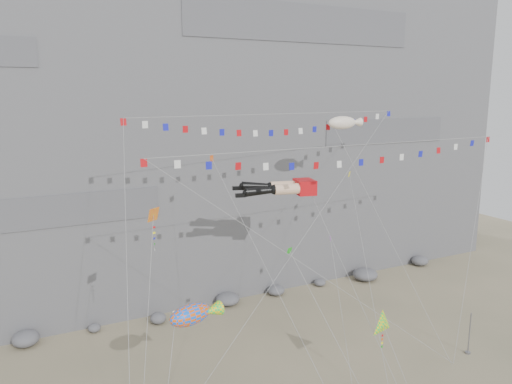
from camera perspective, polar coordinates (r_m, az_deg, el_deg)
ground at (r=42.43m, az=6.67°, el=-20.99°), size 120.00×120.00×0.00m
cliff at (r=65.00m, az=-8.97°, el=13.21°), size 80.00×28.00×50.00m
talus_boulders at (r=55.44m, az=-3.26°, el=-12.16°), size 60.00×3.00×1.20m
anchor_pole_right at (r=49.10m, az=23.21°, el=-14.63°), size 0.12×0.12×3.81m
legs_kite at (r=43.93m, az=3.13°, el=0.47°), size 7.46×18.52×21.64m
flag_banner_upper at (r=45.13m, az=2.61°, el=8.87°), size 31.58×15.68×30.41m
flag_banner_lower at (r=41.49m, az=10.82°, el=5.23°), size 34.45×6.61×20.95m
harlequin_kite at (r=33.07m, az=-11.64°, el=-2.64°), size 3.80×5.62×15.94m
fish_windsock at (r=34.11m, az=-7.53°, el=-13.76°), size 6.03×5.61×10.05m
delta_kite at (r=39.33m, az=14.35°, el=-14.50°), size 2.40×5.80×7.91m
blimp_windsock at (r=48.63m, az=9.83°, el=7.76°), size 5.27×12.98×23.48m
small_kite_a at (r=42.17m, az=-4.81°, el=3.28°), size 3.75×16.92×23.80m
small_kite_b at (r=46.49m, az=8.54°, el=-5.53°), size 5.80×11.60×15.31m
small_kite_c at (r=36.76m, az=4.07°, el=-7.12°), size 3.40×8.91×14.27m
small_kite_d at (r=49.83m, az=10.71°, el=1.57°), size 9.05×17.77×24.05m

